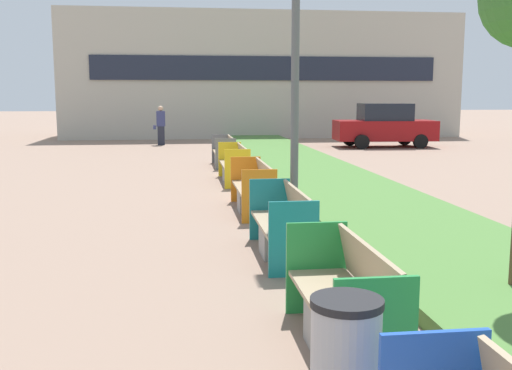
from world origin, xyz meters
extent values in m
cube|color=#4C7A38|center=(3.20, 12.00, 0.09)|extent=(2.80, 120.00, 0.18)
cube|color=#B2AD9E|center=(4.00, 35.80, 3.22)|extent=(20.81, 5.82, 6.45)
cube|color=#1E2333|center=(4.00, 32.84, 3.55)|extent=(17.48, 0.08, 1.20)
cube|color=gray|center=(0.90, 7.35, 0.21)|extent=(0.52, 0.60, 0.42)
cube|color=tan|center=(0.90, 7.35, 0.44)|extent=(0.58, 1.81, 0.05)
cube|color=tan|center=(1.17, 7.35, 0.70)|extent=(0.14, 1.73, 0.48)
cube|color=#238C3D|center=(0.90, 6.42, 0.47)|extent=(0.62, 0.04, 0.94)
cube|color=#238C3D|center=(0.90, 8.27, 0.47)|extent=(0.62, 0.04, 0.94)
cube|color=gray|center=(0.90, 10.46, 0.21)|extent=(0.52, 0.60, 0.42)
cube|color=tan|center=(0.90, 10.46, 0.44)|extent=(0.58, 1.92, 0.05)
cube|color=tan|center=(1.17, 10.46, 0.70)|extent=(0.14, 1.85, 0.48)
cube|color=#197A7F|center=(0.90, 9.48, 0.47)|extent=(0.62, 0.04, 0.94)
cube|color=#197A7F|center=(0.90, 11.44, 0.47)|extent=(0.62, 0.04, 0.94)
cube|color=gray|center=(0.90, 13.71, 0.21)|extent=(0.52, 0.60, 0.42)
cube|color=tan|center=(0.90, 13.71, 0.44)|extent=(0.58, 2.13, 0.05)
cube|color=tan|center=(1.17, 13.71, 0.70)|extent=(0.14, 2.04, 0.48)
cube|color=orange|center=(0.90, 12.62, 0.47)|extent=(0.62, 0.04, 0.94)
cube|color=orange|center=(0.90, 14.79, 0.47)|extent=(0.62, 0.04, 0.94)
cube|color=gray|center=(0.90, 17.66, 0.21)|extent=(0.52, 0.60, 0.42)
cube|color=tan|center=(0.90, 17.66, 0.44)|extent=(0.58, 2.19, 0.05)
cube|color=tan|center=(1.17, 17.66, 0.70)|extent=(0.14, 2.10, 0.48)
cube|color=yellow|center=(0.90, 16.54, 0.47)|extent=(0.62, 0.04, 0.94)
cube|color=yellow|center=(0.90, 18.77, 0.47)|extent=(0.62, 0.04, 0.94)
cube|color=gray|center=(0.90, 21.15, 0.21)|extent=(0.52, 0.60, 0.42)
cube|color=tan|center=(0.90, 21.15, 0.44)|extent=(0.58, 1.87, 0.05)
cube|color=tan|center=(1.17, 21.15, 0.70)|extent=(0.14, 1.80, 0.48)
cube|color=slate|center=(0.90, 20.19, 0.47)|extent=(0.62, 0.04, 0.94)
cube|color=slate|center=(0.90, 22.10, 0.47)|extent=(0.62, 0.04, 0.94)
cylinder|color=black|center=(0.55, 5.93, 0.95)|extent=(0.45, 0.45, 0.05)
cylinder|color=#56595B|center=(1.55, 12.84, 3.79)|extent=(0.14, 0.14, 7.57)
cube|color=#232633|center=(-1.27, 29.60, 0.42)|extent=(0.30, 0.22, 0.83)
cube|color=navy|center=(-1.27, 29.60, 1.17)|extent=(0.38, 0.24, 0.68)
sphere|color=tan|center=(-1.27, 29.60, 1.63)|extent=(0.23, 0.23, 0.23)
cube|color=navy|center=(-1.55, 29.60, 0.79)|extent=(0.12, 0.20, 0.18)
cube|color=maroon|center=(8.26, 27.28, 0.72)|extent=(4.31, 2.04, 0.84)
cube|color=black|center=(8.26, 27.28, 1.50)|extent=(2.20, 1.69, 0.72)
cylinder|color=black|center=(9.52, 26.38, 0.30)|extent=(0.60, 0.20, 0.60)
cylinder|color=black|center=(9.52, 28.18, 0.30)|extent=(0.60, 0.20, 0.60)
cylinder|color=black|center=(7.00, 26.38, 0.30)|extent=(0.60, 0.20, 0.60)
cylinder|color=black|center=(7.00, 28.18, 0.30)|extent=(0.60, 0.20, 0.60)
camera|label=1|loc=(-0.45, 2.52, 2.20)|focal=42.00mm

